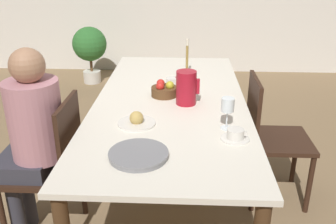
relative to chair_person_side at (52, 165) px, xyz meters
name	(u,v)px	position (x,y,z in m)	size (l,w,h in m)	color
ground_plane	(170,193)	(0.69, 0.44, -0.49)	(20.00, 20.00, 0.00)	#7F6647
dining_table	(170,111)	(0.69, 0.44, 0.18)	(0.99, 2.16, 0.75)	silver
chair_person_side	(52,165)	(0.00, 0.00, 0.00)	(0.42, 0.42, 0.90)	#331E14
chair_opposite	(270,135)	(1.37, 0.46, 0.00)	(0.42, 0.42, 0.90)	#331E14
person_seated	(31,132)	(-0.08, -0.01, 0.23)	(0.39, 0.41, 1.20)	#33333D
red_pitcher	(186,88)	(0.79, 0.38, 0.37)	(0.16, 0.13, 0.22)	#A31423
wine_glass_water	(228,106)	(1.02, 0.02, 0.39)	(0.07, 0.07, 0.18)	white
teacup_near_person	(235,135)	(1.05, -0.11, 0.28)	(0.15, 0.15, 0.06)	silver
teacup_across	(172,82)	(0.68, 0.73, 0.28)	(0.15, 0.15, 0.06)	silver
serving_tray	(139,155)	(0.57, -0.33, 0.27)	(0.29, 0.29, 0.03)	gray
bread_plate	(137,121)	(0.51, 0.05, 0.28)	(0.22, 0.22, 0.08)	silver
fruit_bowl	(164,90)	(0.64, 0.51, 0.30)	(0.18, 0.18, 0.11)	brown
candlestick_tall	(187,62)	(0.79, 0.99, 0.37)	(0.06, 0.06, 0.29)	olive
potted_plant	(90,47)	(-0.49, 2.97, 0.00)	(0.45, 0.45, 0.76)	beige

